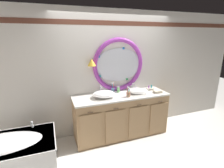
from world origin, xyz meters
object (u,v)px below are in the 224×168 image
(folded_hand_towel, at_px, (158,92))
(toiletry_basket, at_px, (150,89))
(sink_basin_left, at_px, (104,94))
(sink_basin_right, at_px, (138,91))
(toothbrush_holder_left, at_px, (113,90))
(bathtub, at_px, (2,155))
(soap_dispenser, at_px, (118,90))
(toothbrush_holder_right, at_px, (128,94))

(folded_hand_towel, height_order, toiletry_basket, toiletry_basket)
(sink_basin_left, relative_size, sink_basin_right, 1.07)
(toothbrush_holder_left, distance_m, folded_hand_towel, 0.96)
(bathtub, bearing_deg, sink_basin_left, 10.75)
(toothbrush_holder_left, height_order, toiletry_basket, toothbrush_holder_left)
(sink_basin_left, xyz_separation_m, toothbrush_holder_left, (0.27, 0.25, -0.01))
(sink_basin_left, height_order, sink_basin_right, sink_basin_left)
(sink_basin_left, height_order, soap_dispenser, soap_dispenser)
(bathtub, height_order, sink_basin_right, sink_basin_right)
(sink_basin_right, height_order, toothbrush_holder_right, toothbrush_holder_right)
(toothbrush_holder_left, xyz_separation_m, toothbrush_holder_right, (0.19, -0.38, 0.00))
(toothbrush_holder_left, bearing_deg, toiletry_basket, -11.03)
(soap_dispenser, height_order, folded_hand_towel, soap_dispenser)
(folded_hand_towel, bearing_deg, toothbrush_holder_right, -179.14)
(sink_basin_left, bearing_deg, folded_hand_towel, -5.71)
(toothbrush_holder_left, relative_size, toothbrush_holder_right, 1.00)
(sink_basin_right, bearing_deg, bathtub, -172.39)
(sink_basin_right, bearing_deg, toothbrush_holder_right, -156.29)
(toothbrush_holder_right, distance_m, toiletry_basket, 0.67)
(sink_basin_right, relative_size, toothbrush_holder_right, 1.89)
(toothbrush_holder_left, distance_m, toothbrush_holder_right, 0.42)
(sink_basin_right, xyz_separation_m, toothbrush_holder_left, (-0.48, 0.25, 0.01))
(toothbrush_holder_right, xyz_separation_m, folded_hand_towel, (0.70, 0.01, -0.04))
(sink_basin_left, bearing_deg, toothbrush_holder_left, 42.82)
(sink_basin_left, relative_size, folded_hand_towel, 2.55)
(toothbrush_holder_left, xyz_separation_m, folded_hand_towel, (0.89, -0.37, -0.03))
(soap_dispenser, xyz_separation_m, folded_hand_towel, (0.77, -0.32, -0.04))
(sink_basin_right, relative_size, soap_dispenser, 3.00)
(toothbrush_holder_right, bearing_deg, folded_hand_towel, 0.86)
(bathtub, height_order, sink_basin_left, sink_basin_left)
(toothbrush_holder_right, height_order, soap_dispenser, toothbrush_holder_right)
(bathtub, relative_size, folded_hand_towel, 9.13)
(bathtub, distance_m, soap_dispenser, 2.32)
(sink_basin_left, distance_m, toiletry_basket, 1.10)
(sink_basin_right, height_order, toiletry_basket, toiletry_basket)
(bathtub, relative_size, sink_basin_right, 3.82)
(toothbrush_holder_left, relative_size, soap_dispenser, 1.59)
(sink_basin_left, height_order, toiletry_basket, sink_basin_left)
(folded_hand_towel, bearing_deg, sink_basin_left, 174.29)
(bathtub, xyz_separation_m, sink_basin_right, (2.53, 0.34, 0.65))
(toothbrush_holder_left, height_order, folded_hand_towel, toothbrush_holder_left)
(bathtub, distance_m, sink_basin_left, 1.93)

